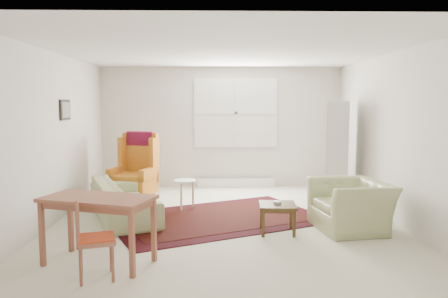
{
  "coord_description": "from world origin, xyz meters",
  "views": [
    {
      "loc": [
        -0.16,
        -6.39,
        1.75
      ],
      "look_at": [
        0.0,
        0.3,
        1.05
      ],
      "focal_mm": 35.0,
      "sensor_mm": 36.0,
      "label": 1
    }
  ],
  "objects_px": {
    "sofa": "(123,192)",
    "wingback_chair": "(133,166)",
    "armchair": "(351,201)",
    "coffee_table": "(277,218)",
    "stool": "(185,194)",
    "cabinet": "(338,151)",
    "desk": "(99,230)",
    "desk_chair": "(96,238)"
  },
  "relations": [
    {
      "from": "sofa",
      "to": "wingback_chair",
      "type": "relative_size",
      "value": 1.6
    },
    {
      "from": "sofa",
      "to": "armchair",
      "type": "relative_size",
      "value": 1.89
    },
    {
      "from": "coffee_table",
      "to": "stool",
      "type": "xyz_separation_m",
      "value": [
        -1.34,
        1.35,
        0.05
      ]
    },
    {
      "from": "coffee_table",
      "to": "cabinet",
      "type": "bearing_deg",
      "value": 55.5
    },
    {
      "from": "armchair",
      "to": "cabinet",
      "type": "relative_size",
      "value": 0.58
    },
    {
      "from": "desk",
      "to": "stool",
      "type": "bearing_deg",
      "value": 72.43
    },
    {
      "from": "stool",
      "to": "desk",
      "type": "distance_m",
      "value": 2.58
    },
    {
      "from": "coffee_table",
      "to": "cabinet",
      "type": "height_order",
      "value": "cabinet"
    },
    {
      "from": "sofa",
      "to": "wingback_chair",
      "type": "bearing_deg",
      "value": -18.15
    },
    {
      "from": "coffee_table",
      "to": "desk_chair",
      "type": "xyz_separation_m",
      "value": [
        -2.04,
        -1.52,
        0.22
      ]
    },
    {
      "from": "armchair",
      "to": "wingback_chair",
      "type": "distance_m",
      "value": 3.9
    },
    {
      "from": "wingback_chair",
      "to": "coffee_table",
      "type": "bearing_deg",
      "value": -25.38
    },
    {
      "from": "sofa",
      "to": "stool",
      "type": "distance_m",
      "value": 1.06
    },
    {
      "from": "sofa",
      "to": "coffee_table",
      "type": "bearing_deg",
      "value": -131.77
    },
    {
      "from": "sofa",
      "to": "stool",
      "type": "xyz_separation_m",
      "value": [
        0.91,
        0.51,
        -0.15
      ]
    },
    {
      "from": "stool",
      "to": "sofa",
      "type": "bearing_deg",
      "value": -150.74
    },
    {
      "from": "sofa",
      "to": "stool",
      "type": "relative_size",
      "value": 3.98
    },
    {
      "from": "desk_chair",
      "to": "wingback_chair",
      "type": "bearing_deg",
      "value": -11.9
    },
    {
      "from": "cabinet",
      "to": "stool",
      "type": "bearing_deg",
      "value": -148.65
    },
    {
      "from": "armchair",
      "to": "wingback_chair",
      "type": "bearing_deg",
      "value": -129.12
    },
    {
      "from": "wingback_chair",
      "to": "stool",
      "type": "bearing_deg",
      "value": -20.3
    },
    {
      "from": "sofa",
      "to": "armchair",
      "type": "height_order",
      "value": "armchair"
    },
    {
      "from": "armchair",
      "to": "coffee_table",
      "type": "bearing_deg",
      "value": -92.24
    },
    {
      "from": "coffee_table",
      "to": "desk_chair",
      "type": "bearing_deg",
      "value": -143.24
    },
    {
      "from": "coffee_table",
      "to": "cabinet",
      "type": "xyz_separation_m",
      "value": [
        1.4,
        2.03,
        0.7
      ]
    },
    {
      "from": "cabinet",
      "to": "desk",
      "type": "relative_size",
      "value": 1.52
    },
    {
      "from": "coffee_table",
      "to": "armchair",
      "type": "bearing_deg",
      "value": 6.72
    },
    {
      "from": "stool",
      "to": "desk_chair",
      "type": "bearing_deg",
      "value": -103.69
    },
    {
      "from": "desk",
      "to": "desk_chair",
      "type": "distance_m",
      "value": 0.42
    },
    {
      "from": "armchair",
      "to": "cabinet",
      "type": "height_order",
      "value": "cabinet"
    },
    {
      "from": "armchair",
      "to": "cabinet",
      "type": "xyz_separation_m",
      "value": [
        0.35,
        1.91,
        0.49
      ]
    },
    {
      "from": "wingback_chair",
      "to": "cabinet",
      "type": "height_order",
      "value": "cabinet"
    },
    {
      "from": "armchair",
      "to": "coffee_table",
      "type": "xyz_separation_m",
      "value": [
        -1.05,
        -0.12,
        -0.21
      ]
    },
    {
      "from": "armchair",
      "to": "desk_chair",
      "type": "height_order",
      "value": "desk_chair"
    },
    {
      "from": "stool",
      "to": "desk_chair",
      "type": "relative_size",
      "value": 0.59
    },
    {
      "from": "wingback_chair",
      "to": "desk_chair",
      "type": "distance_m",
      "value": 3.62
    },
    {
      "from": "sofa",
      "to": "wingback_chair",
      "type": "xyz_separation_m",
      "value": [
        -0.07,
        1.24,
        0.22
      ]
    },
    {
      "from": "wingback_chair",
      "to": "coffee_table",
      "type": "distance_m",
      "value": 3.14
    },
    {
      "from": "sofa",
      "to": "stool",
      "type": "height_order",
      "value": "sofa"
    },
    {
      "from": "stool",
      "to": "desk",
      "type": "bearing_deg",
      "value": -107.57
    },
    {
      "from": "cabinet",
      "to": "desk_chair",
      "type": "xyz_separation_m",
      "value": [
        -3.43,
        -3.55,
        -0.47
      ]
    },
    {
      "from": "cabinet",
      "to": "desk_chair",
      "type": "distance_m",
      "value": 4.97
    }
  ]
}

